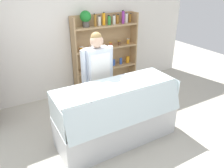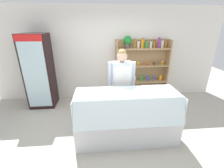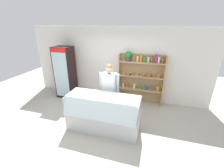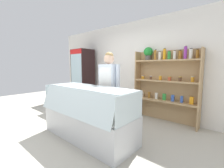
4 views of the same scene
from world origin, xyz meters
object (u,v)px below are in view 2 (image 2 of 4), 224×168
object	(u,v)px
shelving_unit	(141,64)
deli_display_case	(126,124)
drinks_fridge	(39,72)
shop_clerk	(121,81)

from	to	relation	value
shelving_unit	deli_display_case	size ratio (longest dim) A/B	0.96
shelving_unit	drinks_fridge	bearing A→B (deg)	-173.95
shelving_unit	deli_display_case	world-z (taller)	shelving_unit
shelving_unit	deli_display_case	distance (m)	2.14
drinks_fridge	shelving_unit	bearing A→B (deg)	6.05
shelving_unit	shop_clerk	world-z (taller)	shelving_unit
drinks_fridge	shelving_unit	xyz separation A→B (m)	(2.87, 0.30, 0.07)
drinks_fridge	deli_display_case	bearing A→B (deg)	-36.31
shop_clerk	drinks_fridge	bearing A→B (deg)	156.16
shelving_unit	deli_display_case	bearing A→B (deg)	-112.07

